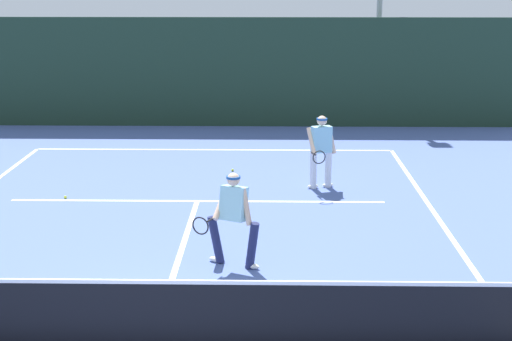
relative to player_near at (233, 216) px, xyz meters
The scene contains 9 objects.
court_line_baseline_far 8.29m from the player_near, 96.49° to the left, with size 9.64×0.10×0.01m, color white.
court_line_service 3.74m from the player_near, 104.85° to the left, with size 7.86×0.10×0.01m, color white.
court_line_centre 1.29m from the player_near, 163.96° to the left, with size 0.10×6.40×0.01m, color white.
tennis_net 3.10m from the player_near, 107.64° to the right, with size 10.56×0.09×1.06m.
player_near is the anchor object (origin of this frame).
player_far 4.88m from the player_near, 69.36° to the left, with size 0.69×0.88×1.63m.
tennis_ball 6.01m from the player_near, 92.98° to the left, with size 0.07×0.07×0.07m, color #D1E033.
tennis_ball_extra 5.30m from the player_near, 135.83° to the left, with size 0.07×0.07×0.07m, color #D1E033.
back_fence_windscreen 11.54m from the player_near, 94.64° to the left, with size 19.56×0.12×3.36m, color #1D3526.
Camera 1 is at (1.52, -8.31, 4.62)m, focal length 51.73 mm.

